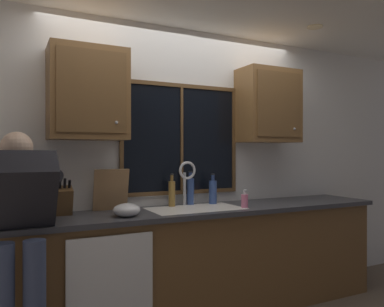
% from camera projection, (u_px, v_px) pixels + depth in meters
% --- Properties ---
extents(back_wall, '(5.98, 0.12, 2.55)m').
position_uv_depth(back_wall, '(178.00, 166.00, 3.56)').
color(back_wall, silver).
rests_on(back_wall, floor).
extents(ceiling_downlight_right, '(0.14, 0.14, 0.01)m').
position_uv_depth(ceiling_downlight_right, '(315.00, 27.00, 3.44)').
color(ceiling_downlight_right, '#FFEAB2').
extents(window_glass, '(1.10, 0.02, 0.95)m').
position_uv_depth(window_glass, '(181.00, 139.00, 3.50)').
color(window_glass, black).
extents(window_frame_top, '(1.17, 0.02, 0.04)m').
position_uv_depth(window_frame_top, '(182.00, 86.00, 3.49)').
color(window_frame_top, brown).
extents(window_frame_bottom, '(1.17, 0.02, 0.04)m').
position_uv_depth(window_frame_bottom, '(182.00, 192.00, 3.49)').
color(window_frame_bottom, brown).
extents(window_frame_left, '(0.03, 0.02, 0.95)m').
position_uv_depth(window_frame_left, '(122.00, 138.00, 3.24)').
color(window_frame_left, brown).
extents(window_frame_right, '(0.03, 0.02, 0.95)m').
position_uv_depth(window_frame_right, '(234.00, 140.00, 3.74)').
color(window_frame_right, brown).
extents(window_mullion_center, '(0.02, 0.02, 0.95)m').
position_uv_depth(window_mullion_center, '(182.00, 139.00, 3.49)').
color(window_mullion_center, brown).
extents(lower_cabinet_run, '(3.58, 0.58, 0.88)m').
position_uv_depth(lower_cabinet_run, '(194.00, 264.00, 3.25)').
color(lower_cabinet_run, brown).
rests_on(lower_cabinet_run, floor).
extents(countertop, '(3.64, 0.62, 0.04)m').
position_uv_depth(countertop, '(195.00, 211.00, 3.23)').
color(countertop, '#38383D').
rests_on(countertop, lower_cabinet_run).
extents(dishwasher_front, '(0.60, 0.02, 0.74)m').
position_uv_depth(dishwasher_front, '(111.00, 289.00, 2.60)').
color(dishwasher_front, white).
extents(upper_cabinet_left, '(0.60, 0.36, 0.72)m').
position_uv_depth(upper_cabinet_left, '(88.00, 94.00, 2.96)').
color(upper_cabinet_left, brown).
extents(upper_cabinet_right, '(0.60, 0.36, 0.72)m').
position_uv_depth(upper_cabinet_right, '(268.00, 106.00, 3.74)').
color(upper_cabinet_right, brown).
extents(sink, '(0.80, 0.46, 0.21)m').
position_uv_depth(sink, '(195.00, 220.00, 3.24)').
color(sink, white).
rests_on(sink, lower_cabinet_run).
extents(faucet, '(0.18, 0.09, 0.40)m').
position_uv_depth(faucet, '(187.00, 178.00, 3.40)').
color(faucet, silver).
rests_on(faucet, countertop).
extents(person_standing, '(0.53, 0.70, 1.54)m').
position_uv_depth(person_standing, '(18.00, 224.00, 2.35)').
color(person_standing, '#384260').
rests_on(person_standing, floor).
extents(knife_block, '(0.12, 0.18, 0.32)m').
position_uv_depth(knife_block, '(64.00, 201.00, 2.89)').
color(knife_block, brown).
rests_on(knife_block, countertop).
extents(cutting_board, '(0.29, 0.09, 0.35)m').
position_uv_depth(cutting_board, '(111.00, 190.00, 3.13)').
color(cutting_board, '#997047').
rests_on(cutting_board, countertop).
extents(mixing_bowl, '(0.21, 0.21, 0.10)m').
position_uv_depth(mixing_bowl, '(127.00, 210.00, 2.85)').
color(mixing_bowl, silver).
rests_on(mixing_bowl, countertop).
extents(soap_dispenser, '(0.06, 0.07, 0.16)m').
position_uv_depth(soap_dispenser, '(245.00, 201.00, 3.28)').
color(soap_dispenser, pink).
rests_on(soap_dispenser, countertop).
extents(bottle_green_glass, '(0.06, 0.06, 0.29)m').
position_uv_depth(bottle_green_glass, '(172.00, 193.00, 3.35)').
color(bottle_green_glass, olive).
rests_on(bottle_green_glass, countertop).
extents(bottle_tall_clear, '(0.07, 0.07, 0.28)m').
position_uv_depth(bottle_tall_clear, '(213.00, 191.00, 3.53)').
color(bottle_tall_clear, '#334C8C').
rests_on(bottle_tall_clear, countertop).
extents(bottle_amber_small, '(0.07, 0.07, 0.31)m').
position_uv_depth(bottle_amber_small, '(190.00, 191.00, 3.47)').
color(bottle_amber_small, '#334C8C').
rests_on(bottle_amber_small, countertop).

